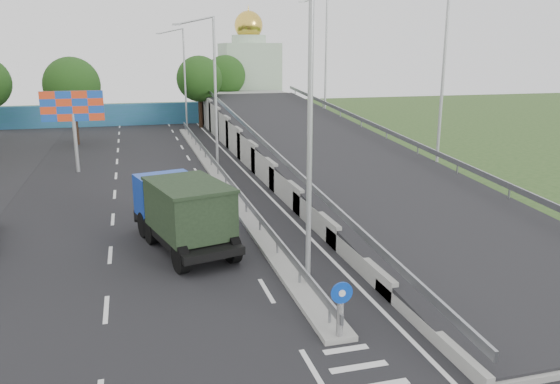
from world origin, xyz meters
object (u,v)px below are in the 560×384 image
object	(u,v)px
dump_truck	(182,210)
sign_bollard	(340,309)
lamp_post_far	(183,74)
lamp_post_mid	(212,86)
church	(249,73)
billboard	(73,111)
lamp_post_near	(304,122)

from	to	relation	value
dump_truck	sign_bollard	bearing A→B (deg)	-83.12
sign_bollard	dump_truck	bearing A→B (deg)	111.12
lamp_post_far	lamp_post_mid	bearing A→B (deg)	-90.00
lamp_post_far	church	size ratio (longest dim) A/B	0.73
sign_bollard	church	world-z (taller)	church
lamp_post_far	billboard	bearing A→B (deg)	-116.84
lamp_post_near	billboard	distance (m)	23.87
lamp_post_far	billboard	world-z (taller)	lamp_post_far
lamp_post_mid	dump_truck	bearing A→B (deg)	-103.76
lamp_post_mid	church	size ratio (longest dim) A/B	0.73
lamp_post_mid	billboard	bearing A→B (deg)	167.62
sign_bollard	church	xyz separation A→B (m)	(10.00, 57.83, 4.28)
sign_bollard	lamp_post_mid	world-z (taller)	lamp_post_mid
lamp_post_far	billboard	distance (m)	20.24
lamp_post_mid	dump_truck	xyz separation A→B (m)	(-3.61, -14.75, -4.17)
sign_bollard	billboard	xyz separation A→B (m)	(-9.00, 25.83, 3.15)
church	lamp_post_far	bearing A→B (deg)	-125.24
sign_bollard	church	bearing A→B (deg)	80.19
lamp_post_near	church	distance (m)	54.90
lamp_post_near	billboard	size ratio (longest dim) A/B	1.83
lamp_post_mid	dump_truck	size ratio (longest dim) A/B	1.42
church	dump_truck	size ratio (longest dim) A/B	1.94
church	dump_truck	xyz separation A→B (m)	(-13.50, -48.75, -3.67)
church	billboard	bearing A→B (deg)	-120.70
lamp_post_mid	church	xyz separation A→B (m)	(9.89, 34.00, -0.50)
lamp_post_far	dump_truck	world-z (taller)	lamp_post_far
church	billboard	world-z (taller)	church
lamp_post_mid	billboard	size ratio (longest dim) A/B	1.83
lamp_post_far	dump_truck	distance (m)	35.19
lamp_post_mid	billboard	xyz separation A→B (m)	(-9.11, 2.00, -1.62)
lamp_post_near	lamp_post_mid	xyz separation A→B (m)	(0.00, 20.00, 0.00)
lamp_post_mid	sign_bollard	bearing A→B (deg)	-90.26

